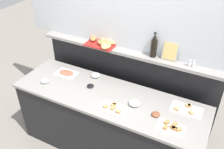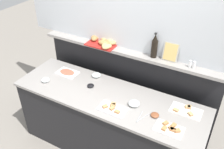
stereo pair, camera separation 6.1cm
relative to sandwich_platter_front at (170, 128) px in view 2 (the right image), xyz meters
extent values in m
plane|color=gray|center=(-0.84, 0.78, -0.95)|extent=(12.00, 12.00, 0.00)
cube|color=black|center=(-0.84, 0.18, -0.50)|extent=(2.38, 0.72, 0.90)
cube|color=gray|center=(-0.84, 0.18, -0.03)|extent=(2.42, 0.76, 0.03)
cube|color=black|center=(-0.84, 0.74, -0.31)|extent=(2.47, 0.08, 1.29)
cube|color=gray|center=(-0.84, 0.69, 0.36)|extent=(2.47, 0.22, 0.04)
cube|color=white|center=(-0.01, 0.00, -0.01)|extent=(0.30, 0.19, 0.01)
cube|color=#B7844C|center=(-0.06, 0.04, 0.00)|extent=(0.06, 0.07, 0.01)
cube|color=#D1664C|center=(-0.06, 0.04, 0.01)|extent=(0.06, 0.07, 0.01)
cube|color=#B7844C|center=(-0.06, 0.04, 0.02)|extent=(0.06, 0.07, 0.01)
cube|color=#B7844C|center=(0.02, 0.00, 0.00)|extent=(0.07, 0.07, 0.01)
cube|color=#D1664C|center=(0.02, 0.00, 0.01)|extent=(0.07, 0.07, 0.01)
cube|color=#B7844C|center=(0.02, 0.00, 0.02)|extent=(0.07, 0.07, 0.01)
cube|color=#B7844C|center=(0.02, 0.05, 0.00)|extent=(0.06, 0.07, 0.01)
cube|color=#D1664C|center=(0.02, 0.05, 0.01)|extent=(0.06, 0.07, 0.01)
cube|color=#B7844C|center=(0.02, 0.05, 0.02)|extent=(0.06, 0.07, 0.01)
cube|color=#B7844C|center=(0.04, -0.01, 0.00)|extent=(0.06, 0.04, 0.01)
cube|color=#D1664C|center=(0.04, -0.01, 0.01)|extent=(0.06, 0.04, 0.01)
cube|color=#B7844C|center=(0.04, -0.01, 0.02)|extent=(0.06, 0.04, 0.01)
cube|color=#B7844C|center=(-0.05, -0.04, 0.00)|extent=(0.04, 0.06, 0.01)
cube|color=#D1664C|center=(-0.05, -0.04, 0.01)|extent=(0.04, 0.06, 0.01)
cube|color=#B7844C|center=(-0.05, -0.04, 0.02)|extent=(0.04, 0.06, 0.01)
cube|color=#B7844C|center=(0.08, 0.00, 0.00)|extent=(0.07, 0.07, 0.01)
cube|color=#D1664C|center=(0.08, 0.00, 0.01)|extent=(0.07, 0.07, 0.01)
cube|color=#B7844C|center=(0.08, 0.00, 0.02)|extent=(0.07, 0.07, 0.01)
cube|color=silver|center=(-0.66, -0.01, -0.01)|extent=(0.33, 0.19, 0.01)
cube|color=tan|center=(-0.59, -0.05, 0.00)|extent=(0.06, 0.04, 0.01)
cube|color=#B24738|center=(-0.59, -0.05, 0.01)|extent=(0.06, 0.04, 0.01)
cube|color=tan|center=(-0.59, -0.05, 0.02)|extent=(0.06, 0.04, 0.01)
cube|color=tan|center=(-0.69, 0.04, 0.00)|extent=(0.06, 0.05, 0.01)
cube|color=#B24738|center=(-0.69, 0.04, 0.01)|extent=(0.06, 0.05, 0.01)
cube|color=tan|center=(-0.69, 0.04, 0.02)|extent=(0.06, 0.05, 0.01)
cube|color=tan|center=(-0.68, 0.02, 0.00)|extent=(0.07, 0.07, 0.01)
cube|color=#B24738|center=(-0.68, 0.02, 0.01)|extent=(0.07, 0.07, 0.01)
cube|color=tan|center=(-0.68, 0.02, 0.02)|extent=(0.07, 0.07, 0.01)
cube|color=tan|center=(-0.66, -0.03, 0.00)|extent=(0.06, 0.07, 0.01)
cube|color=#B24738|center=(-0.66, -0.03, 0.01)|extent=(0.06, 0.07, 0.01)
cube|color=tan|center=(-0.66, -0.03, 0.02)|extent=(0.06, 0.07, 0.01)
cube|color=tan|center=(-0.75, -0.04, 0.00)|extent=(0.06, 0.07, 0.01)
cube|color=#B24738|center=(-0.75, -0.04, 0.01)|extent=(0.06, 0.07, 0.01)
cube|color=tan|center=(-0.75, -0.04, 0.02)|extent=(0.06, 0.07, 0.01)
cube|color=white|center=(0.08, 0.36, -0.01)|extent=(0.35, 0.20, 0.01)
cube|color=tan|center=(0.08, 0.41, 0.00)|extent=(0.07, 0.06, 0.01)
cube|color=#D1664C|center=(0.08, 0.41, 0.01)|extent=(0.07, 0.06, 0.01)
cube|color=tan|center=(0.08, 0.41, 0.02)|extent=(0.07, 0.06, 0.01)
cube|color=tan|center=(-0.02, 0.29, 0.00)|extent=(0.06, 0.05, 0.01)
cube|color=#D1664C|center=(-0.02, 0.29, 0.01)|extent=(0.06, 0.05, 0.01)
cube|color=tan|center=(-0.02, 0.29, 0.02)|extent=(0.06, 0.05, 0.01)
cube|color=tan|center=(0.10, 0.42, 0.00)|extent=(0.05, 0.06, 0.01)
cube|color=#D1664C|center=(0.10, 0.42, 0.01)|extent=(0.05, 0.06, 0.01)
cube|color=tan|center=(0.10, 0.42, 0.02)|extent=(0.05, 0.06, 0.01)
cube|color=tan|center=(0.14, 0.31, 0.00)|extent=(0.07, 0.07, 0.01)
cube|color=#D1664C|center=(0.14, 0.31, 0.01)|extent=(0.07, 0.07, 0.01)
cube|color=tan|center=(0.14, 0.31, 0.02)|extent=(0.07, 0.07, 0.01)
cube|color=white|center=(-1.57, 0.34, -0.01)|extent=(0.29, 0.20, 0.01)
ellipsoid|color=#D1664C|center=(-1.57, 0.34, 0.00)|extent=(0.22, 0.14, 0.01)
ellipsoid|color=silver|center=(-0.48, 0.17, 0.02)|extent=(0.14, 0.14, 0.05)
ellipsoid|color=white|center=(-0.48, 0.17, 0.01)|extent=(0.11, 0.11, 0.03)
ellipsoid|color=silver|center=(-1.18, 0.46, 0.01)|extent=(0.12, 0.12, 0.05)
ellipsoid|color=white|center=(-1.18, 0.46, 0.00)|extent=(0.10, 0.10, 0.03)
ellipsoid|color=silver|center=(-1.70, 0.04, 0.01)|extent=(0.11, 0.11, 0.05)
ellipsoid|color=#E5CC66|center=(-1.70, 0.04, 0.00)|extent=(0.09, 0.09, 0.03)
ellipsoid|color=brown|center=(-0.20, 0.11, 0.00)|extent=(0.09, 0.09, 0.03)
ellipsoid|color=black|center=(-1.12, 0.23, 0.00)|extent=(0.09, 0.09, 0.03)
cylinder|color=#B7BABF|center=(-0.34, 0.02, -0.01)|extent=(0.02, 0.18, 0.01)
cylinder|color=#B7BABF|center=(-0.31, 0.02, -0.01)|extent=(0.07, 0.17, 0.01)
sphere|color=#B7BABF|center=(-0.34, -0.07, -0.01)|extent=(0.01, 0.01, 0.01)
cylinder|color=black|center=(-0.48, 0.68, 0.49)|extent=(0.08, 0.08, 0.22)
cone|color=black|center=(-0.48, 0.68, 0.64)|extent=(0.06, 0.06, 0.08)
cylinder|color=black|center=(-0.48, 0.68, 0.69)|extent=(0.03, 0.03, 0.02)
cylinder|color=white|center=(-0.03, 0.66, 0.41)|extent=(0.03, 0.03, 0.08)
cylinder|color=#B7BABF|center=(-0.03, 0.66, 0.46)|extent=(0.03, 0.03, 0.01)
cylinder|color=white|center=(0.02, 0.66, 0.41)|extent=(0.03, 0.03, 0.08)
cylinder|color=#B7BABF|center=(0.02, 0.66, 0.46)|extent=(0.03, 0.03, 0.01)
cube|color=#B2231E|center=(-1.20, 0.66, 0.38)|extent=(0.40, 0.26, 0.02)
ellipsoid|color=#AD7A47|center=(-1.34, 0.70, 0.42)|extent=(0.15, 0.18, 0.06)
ellipsoid|color=#B7844C|center=(-1.16, 0.63, 0.42)|extent=(0.17, 0.11, 0.06)
ellipsoid|color=tan|center=(-1.10, 0.57, 0.42)|extent=(0.13, 0.16, 0.06)
ellipsoid|color=tan|center=(-1.06, 0.57, 0.42)|extent=(0.13, 0.16, 0.06)
ellipsoid|color=tan|center=(-1.20, 0.73, 0.42)|extent=(0.16, 0.16, 0.06)
ellipsoid|color=#B7844C|center=(-1.32, 0.74, 0.42)|extent=(0.15, 0.14, 0.06)
ellipsoid|color=tan|center=(-1.10, 0.71, 0.42)|extent=(0.13, 0.11, 0.06)
ellipsoid|color=tan|center=(-1.06, 0.70, 0.42)|extent=(0.13, 0.14, 0.05)
ellipsoid|color=#AD7A47|center=(-1.13, 0.68, 0.42)|extent=(0.16, 0.14, 0.06)
cube|color=#B2AD9E|center=(-0.28, 0.70, 0.49)|extent=(0.18, 0.07, 0.23)
cube|color=#E0B766|center=(-0.28, 0.69, 0.49)|extent=(0.15, 0.05, 0.20)
camera|label=1|loc=(0.31, -1.91, 1.88)|focal=39.84mm
camera|label=2|loc=(0.36, -1.88, 1.88)|focal=39.84mm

